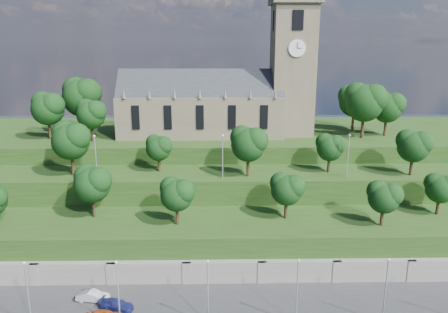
{
  "coord_description": "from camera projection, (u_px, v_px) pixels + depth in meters",
  "views": [
    {
      "loc": [
        -1.0,
        -40.79,
        33.22
      ],
      "look_at": [
        0.3,
        30.0,
        14.5
      ],
      "focal_mm": 35.0,
      "sensor_mm": 36.0,
      "label": 1
    }
  ],
  "objects": [
    {
      "name": "embankment_lower",
      "position": [
        223.0,
        246.0,
        64.31
      ],
      "size": [
        160.0,
        12.0,
        8.0
      ],
      "primitive_type": "cube",
      "color": "#1C3812",
      "rests_on": "ground"
    },
    {
      "name": "retaining_wall",
      "position": [
        224.0,
        276.0,
        58.87
      ],
      "size": [
        160.0,
        2.1,
        5.0
      ],
      "color": "slate",
      "rests_on": "ground"
    },
    {
      "name": "embankment_upper",
      "position": [
        222.0,
        206.0,
        74.44
      ],
      "size": [
        160.0,
        10.0,
        12.0
      ],
      "primitive_type": "cube",
      "color": "#1C3812",
      "rests_on": "ground"
    },
    {
      "name": "hilltop",
      "position": [
        221.0,
        164.0,
        94.35
      ],
      "size": [
        160.0,
        32.0,
        15.0
      ],
      "primitive_type": "cube",
      "color": "#1C3812",
      "rests_on": "ground"
    },
    {
      "name": "trees_upper",
      "position": [
        224.0,
        143.0,
        70.47
      ],
      "size": [
        61.28,
        7.86,
        8.93
      ],
      "color": "black",
      "rests_on": "embankment_upper"
    },
    {
      "name": "lamp_posts_upper",
      "position": [
        223.0,
        153.0,
        68.94
      ],
      "size": [
        40.36,
        0.36,
        7.13
      ],
      "color": "#B2B2B7",
      "rests_on": "embankment_upper"
    },
    {
      "name": "trees_lower",
      "position": [
        212.0,
        190.0,
        62.25
      ],
      "size": [
        68.9,
        8.83,
        7.93
      ],
      "color": "black",
      "rests_on": "embankment_lower"
    },
    {
      "name": "promenade",
      "position": [
        225.0,
        313.0,
        53.48
      ],
      "size": [
        160.0,
        12.0,
        2.0
      ],
      "primitive_type": "cube",
      "color": "#2D2D30",
      "rests_on": "ground"
    },
    {
      "name": "car_right",
      "position": [
        117.0,
        305.0,
        52.35
      ],
      "size": [
        4.52,
        2.85,
        1.22
      ],
      "primitive_type": "imported",
      "rotation": [
        0.0,
        0.0,
        1.28
      ],
      "color": "navy",
      "rests_on": "promenade"
    },
    {
      "name": "car_middle",
      "position": [
        93.0,
        296.0,
        54.08
      ],
      "size": [
        4.17,
        1.91,
        1.33
      ],
      "primitive_type": "imported",
      "rotation": [
        0.0,
        0.0,
        1.44
      ],
      "color": "#A1A2A6",
      "rests_on": "promenade"
    },
    {
      "name": "church",
      "position": [
        225.0,
        97.0,
        86.64
      ],
      "size": [
        38.6,
        12.35,
        27.6
      ],
      "color": "brown",
      "rests_on": "hilltop"
    },
    {
      "name": "lamp_posts_promenade",
      "position": [
        208.0,
        288.0,
        48.62
      ],
      "size": [
        60.36,
        0.36,
        8.06
      ],
      "color": "#B2B2B7",
      "rests_on": "promenade"
    },
    {
      "name": "trees_hilltop",
      "position": [
        223.0,
        102.0,
        85.77
      ],
      "size": [
        72.22,
        15.8,
        11.31
      ],
      "color": "black",
      "rests_on": "hilltop"
    }
  ]
}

